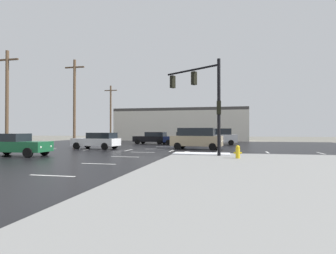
# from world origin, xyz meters

# --- Properties ---
(ground_plane) EXTENTS (120.00, 120.00, 0.00)m
(ground_plane) POSITION_xyz_m (0.00, 0.00, 0.00)
(ground_plane) COLOR slate
(road_asphalt) EXTENTS (44.00, 44.00, 0.02)m
(road_asphalt) POSITION_xyz_m (0.00, 0.00, 0.01)
(road_asphalt) COLOR black
(road_asphalt) RESTS_ON ground_plane
(snow_strip_curbside) EXTENTS (4.00, 1.60, 0.06)m
(snow_strip_curbside) POSITION_xyz_m (5.00, -4.00, 0.17)
(snow_strip_curbside) COLOR white
(snow_strip_curbside) RESTS_ON sidewalk_corner
(lane_markings) EXTENTS (36.15, 36.15, 0.01)m
(lane_markings) POSITION_xyz_m (1.20, -1.38, 0.02)
(lane_markings) COLOR silver
(lane_markings) RESTS_ON road_asphalt
(traffic_signal_mast) EXTENTS (4.18, 2.80, 6.48)m
(traffic_signal_mast) POSITION_xyz_m (5.19, -4.36, 4.41)
(traffic_signal_mast) COLOR black
(traffic_signal_mast) RESTS_ON sidewalk_corner
(fire_hydrant) EXTENTS (0.48, 0.26, 0.79)m
(fire_hydrant) POSITION_xyz_m (7.42, -6.61, 0.54)
(fire_hydrant) COLOR gold
(fire_hydrant) RESTS_ON sidewalk_corner
(strip_building_background) EXTENTS (23.12, 8.00, 5.67)m
(strip_building_background) POSITION_xyz_m (-1.36, 25.87, 2.83)
(strip_building_background) COLOR beige
(strip_building_background) RESTS_ON ground_plane
(sedan_white) EXTENTS (4.67, 2.41, 1.58)m
(sedan_white) POSITION_xyz_m (-5.46, 0.83, 0.85)
(sedan_white) COLOR white
(sedan_white) RESTS_ON road_asphalt
(suv_silver) EXTENTS (4.88, 2.26, 2.03)m
(suv_silver) POSITION_xyz_m (5.57, 10.99, 1.09)
(suv_silver) COLOR #B7BABF
(suv_silver) RESTS_ON road_asphalt
(sedan_navy) EXTENTS (4.63, 2.28, 1.58)m
(sedan_navy) POSITION_xyz_m (1.50, 10.13, 0.85)
(sedan_navy) COLOR #141E47
(sedan_navy) RESTS_ON road_asphalt
(sedan_green) EXTENTS (4.60, 2.18, 1.58)m
(sedan_green) POSITION_xyz_m (-7.78, -7.12, 0.85)
(sedan_green) COLOR #195933
(sedan_green) RESTS_ON road_asphalt
(sedan_black) EXTENTS (4.68, 2.43, 1.58)m
(sedan_black) POSITION_xyz_m (-2.78, 10.98, 0.85)
(sedan_black) COLOR black
(sedan_black) RESTS_ON road_asphalt
(suv_tan) EXTENTS (4.95, 2.48, 2.03)m
(suv_tan) POSITION_xyz_m (3.94, 2.52, 1.09)
(suv_tan) COLOR tan
(suv_tan) RESTS_ON road_asphalt
(utility_pole_mid) EXTENTS (2.20, 0.28, 8.81)m
(utility_pole_mid) POSITION_xyz_m (-12.02, -3.20, 4.62)
(utility_pole_mid) COLOR brown
(utility_pole_mid) RESTS_ON ground_plane
(utility_pole_far) EXTENTS (2.20, 0.28, 9.32)m
(utility_pole_far) POSITION_xyz_m (-9.06, 2.72, 4.88)
(utility_pole_far) COLOR brown
(utility_pole_far) RESTS_ON ground_plane
(utility_pole_distant) EXTENTS (2.20, 0.28, 9.33)m
(utility_pole_distant) POSITION_xyz_m (-12.38, 19.48, 4.88)
(utility_pole_distant) COLOR brown
(utility_pole_distant) RESTS_ON ground_plane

